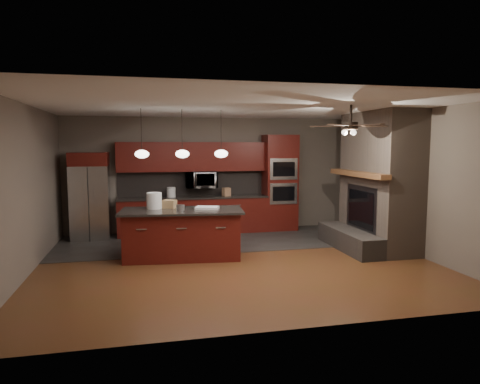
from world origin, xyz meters
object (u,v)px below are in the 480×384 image
object	(u,v)px
refrigerator	(90,196)
cardboard_box	(170,204)
microwave	(201,180)
oven_tower	(280,183)
counter_bucket	(171,192)
paint_can	(180,208)
kitchen_island	(182,234)
white_bucket	(154,201)
counter_box	(226,192)
paint_tray	(207,208)

from	to	relation	value
refrigerator	cardboard_box	bearing A→B (deg)	-48.28
microwave	cardboard_box	bearing A→B (deg)	-113.78
oven_tower	microwave	size ratio (longest dim) A/B	3.25
counter_bucket	refrigerator	bearing A→B (deg)	-177.44
oven_tower	counter_bucket	xyz separation A→B (m)	(-2.70, 0.01, -0.17)
refrigerator	paint_can	distance (m)	2.87
paint_can	cardboard_box	size ratio (longest dim) A/B	0.64
oven_tower	counter_bucket	bearing A→B (deg)	179.84
kitchen_island	white_bucket	xyz separation A→B (m)	(-0.50, 0.25, 0.61)
refrigerator	oven_tower	bearing A→B (deg)	0.94
oven_tower	counter_bucket	distance (m)	2.71
microwave	paint_can	world-z (taller)	microwave
microwave	counter_box	distance (m)	0.68
oven_tower	paint_can	distance (m)	3.52
oven_tower	kitchen_island	bearing A→B (deg)	-140.18
kitchen_island	counter_bucket	xyz separation A→B (m)	(-0.06, 2.21, 0.55)
oven_tower	white_bucket	world-z (taller)	oven_tower
oven_tower	kitchen_island	size ratio (longest dim) A/B	1.01
microwave	counter_box	bearing A→B (deg)	-9.45
counter_bucket	oven_tower	bearing A→B (deg)	-0.16
white_bucket	paint_can	bearing A→B (deg)	-34.53
microwave	kitchen_island	distance (m)	2.50
oven_tower	kitchen_island	world-z (taller)	oven_tower
paint_can	paint_tray	world-z (taller)	paint_can
paint_tray	counter_box	xyz separation A→B (m)	(0.79, 2.15, 0.06)
paint_can	cardboard_box	xyz separation A→B (m)	(-0.18, 0.34, 0.03)
kitchen_island	refrigerator	bearing A→B (deg)	137.47
cardboard_box	counter_box	world-z (taller)	counter_box
oven_tower	counter_box	size ratio (longest dim) A/B	11.98
kitchen_island	paint_can	distance (m)	0.51
oven_tower	counter_box	bearing A→B (deg)	-178.22
paint_can	paint_tray	bearing A→B (deg)	9.12
kitchen_island	paint_tray	world-z (taller)	paint_tray
paint_can	refrigerator	bearing A→B (deg)	129.85
kitchen_island	counter_box	size ratio (longest dim) A/B	11.91
refrigerator	paint_tray	world-z (taller)	refrigerator
kitchen_island	cardboard_box	xyz separation A→B (m)	(-0.21, 0.27, 0.53)
refrigerator	counter_bucket	world-z (taller)	refrigerator
white_bucket	paint_tray	bearing A→B (deg)	-13.68
white_bucket	cardboard_box	size ratio (longest dim) A/B	1.26
white_bucket	paint_can	xyz separation A→B (m)	(0.47, -0.32, -0.10)
microwave	white_bucket	world-z (taller)	microwave
microwave	cardboard_box	xyz separation A→B (m)	(-0.88, -2.00, -0.30)
oven_tower	paint_can	xyz separation A→B (m)	(-2.68, -2.28, -0.22)
kitchen_island	counter_bucket	world-z (taller)	counter_bucket
refrigerator	paint_tray	bearing A→B (deg)	-42.03
white_bucket	cardboard_box	world-z (taller)	white_bucket
counter_bucket	microwave	bearing A→B (deg)	3.94
refrigerator	paint_can	size ratio (longest dim) A/B	12.63
white_bucket	counter_box	xyz separation A→B (m)	(1.77, 1.92, -0.07)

